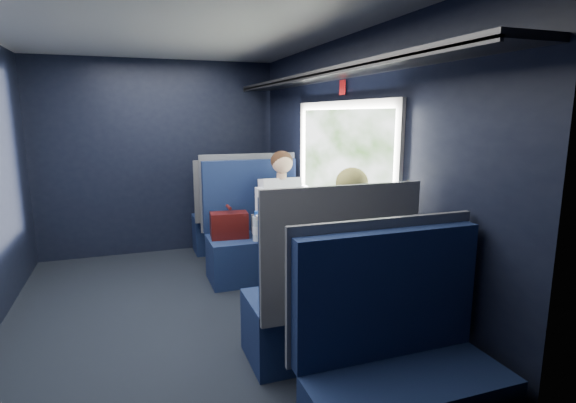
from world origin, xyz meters
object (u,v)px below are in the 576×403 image
object	(u,v)px
woman	(347,248)
seat_bay_near	(254,236)
laptop	(338,216)
cup	(306,209)
seat_bay_far	(324,303)
bottle_small	(320,203)
table	(302,233)
man	(284,210)
seat_row_front	(236,218)
seat_row_back	(401,377)

from	to	relation	value
woman	seat_bay_near	bearing A→B (deg)	99.55
laptop	cup	size ratio (longest dim) A/B	3.66
cup	seat_bay_near	bearing A→B (deg)	130.15
seat_bay_far	bottle_small	size ratio (longest dim) A/B	5.33
table	cup	xyz separation A→B (m)	(0.20, 0.40, 0.12)
seat_bay_near	woman	xyz separation A→B (m)	(0.27, -1.58, 0.30)
man	laptop	world-z (taller)	man
table	seat_row_front	size ratio (longest dim) A/B	0.86
table	seat_row_back	xyz separation A→B (m)	(-0.18, -1.80, -0.25)
seat_bay_near	laptop	size ratio (longest dim) A/B	3.97
seat_bay_near	laptop	bearing A→B (deg)	-60.37
bottle_small	seat_row_back	bearing A→B (deg)	-102.75
seat_bay_far	woman	distance (m)	0.43
man	cup	bearing A→B (deg)	-66.49
man	woman	world-z (taller)	same
woman	laptop	distance (m)	0.72
laptop	seat_row_front	bearing A→B (deg)	105.26
seat_bay_far	cup	xyz separation A→B (m)	(0.38, 1.28, 0.37)
seat_bay_far	man	bearing A→B (deg)	80.97
woman	laptop	xyz separation A→B (m)	(0.25, 0.67, 0.07)
man	woman	bearing A→B (deg)	-90.00
table	cup	bearing A→B (deg)	64.08
seat_bay_far	cup	size ratio (longest dim) A/B	14.52
seat_row_front	table	bearing A→B (deg)	-84.20
seat_row_back	man	distance (m)	2.53
seat_row_front	laptop	bearing A→B (deg)	-74.74
seat_row_back	bottle_small	world-z (taller)	seat_row_back
seat_bay_far	seat_row_back	distance (m)	0.92
man	woman	size ratio (longest dim) A/B	1.00
seat_bay_near	bottle_small	xyz separation A→B (m)	(0.50, -0.55, 0.42)
table	man	xyz separation A→B (m)	(0.07, 0.70, 0.06)
table	bottle_small	distance (m)	0.48
table	seat_row_front	bearing A→B (deg)	95.80
seat_bay_far	seat_row_back	xyz separation A→B (m)	(0.00, -0.92, -0.00)
seat_bay_near	seat_row_front	xyz separation A→B (m)	(0.02, 0.93, -0.01)
seat_row_back	man	world-z (taller)	man
woman	seat_row_front	bearing A→B (deg)	95.70
man	table	bearing A→B (deg)	-95.52
seat_row_front	man	size ratio (longest dim) A/B	0.88
seat_bay_near	seat_bay_far	size ratio (longest dim) A/B	1.00
laptop	bottle_small	distance (m)	0.36
table	seat_bay_far	xyz separation A→B (m)	(-0.18, -0.87, -0.25)
table	seat_bay_near	distance (m)	0.92
seat_row_front	seat_bay_far	bearing A→B (deg)	-90.00
seat_bay_near	man	world-z (taller)	man
seat_bay_near	woman	distance (m)	1.63
seat_row_back	seat_bay_near	bearing A→B (deg)	90.33
seat_bay_far	seat_row_front	xyz separation A→B (m)	(0.00, 2.67, -0.00)
seat_bay_far	laptop	bearing A→B (deg)	59.26
cup	seat_row_back	bearing A→B (deg)	-99.76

